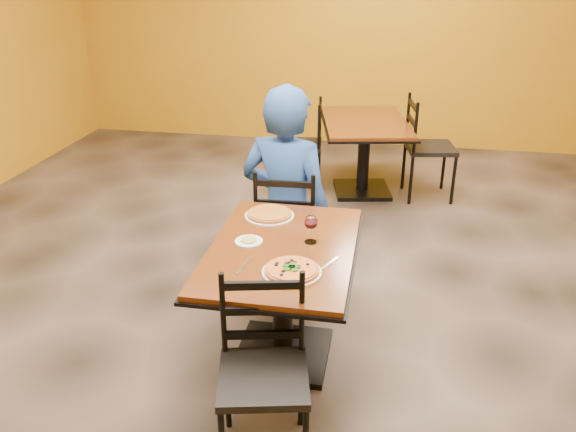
% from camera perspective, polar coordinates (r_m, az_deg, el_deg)
% --- Properties ---
extents(floor, '(7.00, 8.00, 0.01)m').
position_cam_1_polar(floor, '(4.09, 0.84, -9.20)').
color(floor, black).
rests_on(floor, ground).
extents(wall_back, '(7.00, 0.01, 3.00)m').
position_cam_1_polar(wall_back, '(7.42, 6.34, 18.31)').
color(wall_back, '#BD8715').
rests_on(wall_back, ground).
extents(table_main, '(0.83, 1.23, 0.75)m').
position_cam_1_polar(table_main, '(3.38, -0.52, -5.93)').
color(table_main, '#622C0F').
rests_on(table_main, floor).
extents(table_second, '(1.04, 1.36, 0.75)m').
position_cam_1_polar(table_second, '(5.92, 7.47, 7.39)').
color(table_second, '#622C0F').
rests_on(table_second, floor).
extents(chair_main_near, '(0.49, 0.49, 0.92)m').
position_cam_1_polar(chair_main_near, '(2.81, -2.42, -15.57)').
color(chair_main_near, black).
rests_on(chair_main_near, floor).
extents(chair_main_far, '(0.44, 0.44, 0.94)m').
position_cam_1_polar(chair_main_far, '(4.17, -0.01, -1.03)').
color(chair_main_far, black).
rests_on(chair_main_far, floor).
extents(chair_second_left, '(0.46, 0.46, 0.92)m').
position_cam_1_polar(chair_second_left, '(6.01, 1.23, 6.91)').
color(chair_second_left, black).
rests_on(chair_second_left, floor).
extents(chair_second_right, '(0.53, 0.53, 1.01)m').
position_cam_1_polar(chair_second_right, '(5.94, 13.70, 6.42)').
color(chair_second_right, black).
rests_on(chair_second_right, floor).
extents(diner, '(0.77, 0.59, 1.46)m').
position_cam_1_polar(diner, '(4.22, -0.17, 3.06)').
color(diner, '#1B4697').
rests_on(diner, floor).
extents(plate_main, '(0.31, 0.31, 0.01)m').
position_cam_1_polar(plate_main, '(3.02, 0.37, -5.49)').
color(plate_main, white).
rests_on(plate_main, table_main).
extents(pizza_main, '(0.28, 0.28, 0.02)m').
position_cam_1_polar(pizza_main, '(3.01, 0.37, -5.23)').
color(pizza_main, maroon).
rests_on(pizza_main, plate_main).
extents(plate_far, '(0.31, 0.31, 0.01)m').
position_cam_1_polar(plate_far, '(3.66, -1.82, 0.03)').
color(plate_far, white).
rests_on(plate_far, table_main).
extents(pizza_far, '(0.28, 0.28, 0.02)m').
position_cam_1_polar(pizza_far, '(3.65, -1.82, 0.26)').
color(pizza_far, '#BC8424').
rests_on(pizza_far, plate_far).
extents(side_plate, '(0.16, 0.16, 0.01)m').
position_cam_1_polar(side_plate, '(3.34, -3.84, -2.48)').
color(side_plate, white).
rests_on(side_plate, table_main).
extents(dip, '(0.09, 0.09, 0.01)m').
position_cam_1_polar(dip, '(3.34, -3.85, -2.35)').
color(dip, tan).
rests_on(dip, side_plate).
extents(wine_glass, '(0.08, 0.08, 0.18)m').
position_cam_1_polar(wine_glass, '(3.30, 2.25, -1.16)').
color(wine_glass, white).
rests_on(wine_glass, table_main).
extents(fork, '(0.04, 0.19, 0.00)m').
position_cam_1_polar(fork, '(3.10, -4.34, -4.83)').
color(fork, silver).
rests_on(fork, table_main).
extents(knife, '(0.10, 0.20, 0.00)m').
position_cam_1_polar(knife, '(3.10, 3.87, -4.75)').
color(knife, silver).
rests_on(knife, table_main).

